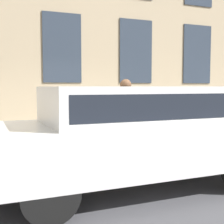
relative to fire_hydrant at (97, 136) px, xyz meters
The scene contains 5 objects.
ground_plane 0.91m from the fire_hydrant, 159.62° to the left, with size 80.00×80.00×0.00m, color #47474C.
sidewalk 0.97m from the fire_hydrant, 17.37° to the left, with size 2.88×60.00×0.15m.
fire_hydrant is the anchor object (origin of this frame).
person 1.09m from the fire_hydrant, 69.38° to the right, with size 0.42×0.28×1.74m.
parked_truck_white_near 2.00m from the fire_hydrant, behind, with size 1.91×5.07×1.70m.
Camera 1 is at (-5.89, 2.13, 1.70)m, focal length 50.00 mm.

